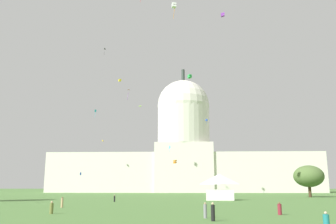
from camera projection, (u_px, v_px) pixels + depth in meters
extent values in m
cube|color=silver|center=(118.00, 173.00, 189.54)|extent=(70.21, 25.01, 20.18)
cube|color=silver|center=(251.00, 173.00, 186.60)|extent=(70.21, 25.01, 20.18)
cube|color=silver|center=(184.00, 168.00, 188.57)|extent=(29.62, 27.51, 25.02)
cylinder|color=silver|center=(184.00, 125.00, 193.32)|extent=(27.99, 27.99, 21.52)
sphere|color=silver|center=(183.00, 106.00, 195.51)|extent=(28.46, 28.46, 28.46)
cylinder|color=#2D3833|center=(183.00, 75.00, 199.10)|extent=(1.80, 1.80, 6.73)
cube|color=white|center=(220.00, 195.00, 84.92)|extent=(6.85, 4.57, 2.53)
pyramid|color=white|center=(219.00, 179.00, 85.68)|extent=(7.19, 4.79, 2.46)
cylinder|color=#42301E|center=(310.00, 190.00, 107.81)|extent=(0.89, 0.89, 4.31)
ellipsoid|color=#4C6633|center=(309.00, 176.00, 108.65)|extent=(12.69, 12.71, 6.58)
cylinder|color=maroon|center=(280.00, 209.00, 42.43)|extent=(0.66, 0.66, 1.26)
sphere|color=brown|center=(279.00, 203.00, 42.58)|extent=(0.32, 0.32, 0.23)
cylinder|color=olive|center=(52.00, 209.00, 43.96)|extent=(0.60, 0.60, 1.27)
sphere|color=tan|center=(52.00, 202.00, 44.11)|extent=(0.34, 0.34, 0.26)
cylinder|color=tan|center=(62.00, 203.00, 56.80)|extent=(0.49, 0.49, 1.46)
sphere|color=brown|center=(62.00, 197.00, 56.97)|extent=(0.27, 0.27, 0.21)
cylinder|color=black|center=(213.00, 213.00, 34.93)|extent=(0.53, 0.53, 1.55)
sphere|color=beige|center=(213.00, 204.00, 35.11)|extent=(0.33, 0.33, 0.24)
cylinder|color=black|center=(114.00, 199.00, 76.34)|extent=(0.46, 0.46, 1.29)
sphere|color=tan|center=(115.00, 195.00, 76.50)|extent=(0.33, 0.33, 0.23)
cylinder|color=#1E757A|center=(326.00, 223.00, 27.20)|extent=(0.65, 0.65, 1.24)
sphere|color=beige|center=(326.00, 213.00, 27.35)|extent=(0.30, 0.30, 0.22)
cylinder|color=gray|center=(205.00, 211.00, 38.06)|extent=(0.40, 0.40, 1.45)
sphere|color=tan|center=(205.00, 203.00, 38.22)|extent=(0.22, 0.22, 0.21)
cube|color=blue|center=(81.00, 174.00, 148.36)|extent=(0.39, 0.82, 1.18)
cube|color=gold|center=(103.00, 141.00, 170.36)|extent=(0.77, 0.72, 0.49)
cube|color=gold|center=(103.00, 140.00, 170.43)|extent=(0.77, 0.72, 0.49)
cube|color=white|center=(174.00, 6.00, 82.26)|extent=(1.16, 1.19, 0.51)
cube|color=white|center=(174.00, 4.00, 82.37)|extent=(1.16, 1.19, 0.51)
cylinder|color=orange|center=(174.00, 13.00, 81.92)|extent=(0.49, 0.27, 2.84)
pyramid|color=black|center=(104.00, 50.00, 139.02)|extent=(0.65, 1.51, 0.30)
cylinder|color=black|center=(104.00, 53.00, 138.73)|extent=(0.19, 0.14, 1.43)
cube|color=yellow|center=(120.00, 81.00, 152.95)|extent=(1.38, 1.36, 0.63)
cube|color=yellow|center=(120.00, 80.00, 153.05)|extent=(1.38, 1.36, 0.63)
cube|color=purple|center=(223.00, 16.00, 111.94)|extent=(1.15, 1.07, 0.69)
cube|color=purple|center=(223.00, 14.00, 112.06)|extent=(1.15, 1.07, 0.69)
cylinder|color=red|center=(140.00, 0.00, 92.92)|extent=(0.16, 0.10, 1.62)
cube|color=orange|center=(175.00, 163.00, 93.65)|extent=(1.00, 1.01, 0.51)
cube|color=orange|center=(175.00, 161.00, 93.75)|extent=(1.00, 1.01, 0.51)
cube|color=#33BCDB|center=(95.00, 111.00, 138.94)|extent=(0.64, 0.57, 0.99)
cylinder|color=#33BCDB|center=(95.00, 115.00, 138.61)|extent=(0.17, 0.08, 2.36)
pyramid|color=#8CD133|center=(141.00, 107.00, 171.69)|extent=(1.74, 1.45, 0.36)
cube|color=teal|center=(170.00, 147.00, 158.00)|extent=(0.72, 0.66, 1.35)
cylinder|color=#33BCDB|center=(169.00, 151.00, 157.69)|extent=(0.27, 0.31, 1.63)
pyramid|color=pink|center=(127.00, 91.00, 127.24)|extent=(1.03, 1.42, 0.18)
cylinder|color=purple|center=(128.00, 97.00, 126.75)|extent=(0.48, 0.14, 2.82)
cube|color=green|center=(190.00, 77.00, 70.57)|extent=(0.92, 0.93, 0.44)
cube|color=green|center=(190.00, 76.00, 70.63)|extent=(0.92, 0.93, 0.44)
cube|color=blue|center=(206.00, 120.00, 153.39)|extent=(0.95, 0.96, 0.38)
cube|color=blue|center=(206.00, 119.00, 153.47)|extent=(0.95, 0.96, 0.38)
cylinder|color=blue|center=(207.00, 122.00, 153.20)|extent=(0.18, 0.13, 1.43)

